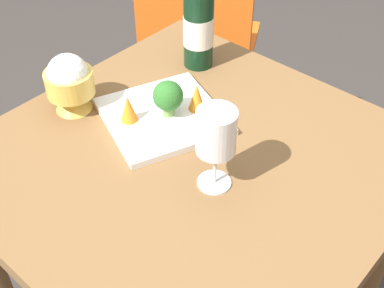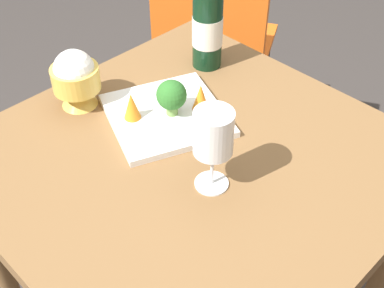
{
  "view_description": "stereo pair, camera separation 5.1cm",
  "coord_description": "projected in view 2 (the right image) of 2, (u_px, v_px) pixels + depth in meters",
  "views": [
    {
      "loc": [
        -0.59,
        -0.53,
        1.48
      ],
      "look_at": [
        0.0,
        0.0,
        0.77
      ],
      "focal_mm": 48.16,
      "sensor_mm": 36.0,
      "label": 1
    },
    {
      "loc": [
        -0.56,
        -0.56,
        1.48
      ],
      "look_at": [
        0.0,
        0.0,
        0.77
      ],
      "focal_mm": 48.16,
      "sensor_mm": 36.0,
      "label": 2
    }
  ],
  "objects": [
    {
      "name": "carrot_garnish_right",
      "position": [
        201.0,
        97.0,
        1.15
      ],
      "size": [
        0.04,
        0.04,
        0.07
      ],
      "color": "orange",
      "rests_on": "serving_plate"
    },
    {
      "name": "carrot_garnish_left",
      "position": [
        132.0,
        106.0,
        1.13
      ],
      "size": [
        0.04,
        0.04,
        0.06
      ],
      "color": "orange",
      "rests_on": "serving_plate"
    },
    {
      "name": "chair_by_wall",
      "position": [
        213.0,
        37.0,
        1.86
      ],
      "size": [
        0.54,
        0.54,
        0.85
      ],
      "rotation": [
        0.0,
        0.0,
        -1.06
      ],
      "color": "orange",
      "rests_on": "ground_plane"
    },
    {
      "name": "dining_table",
      "position": [
        192.0,
        186.0,
        1.15
      ],
      "size": [
        0.83,
        0.83,
        0.74
      ],
      "color": "brown",
      "rests_on": "ground_plane"
    },
    {
      "name": "serving_plate",
      "position": [
        166.0,
        115.0,
        1.17
      ],
      "size": [
        0.33,
        0.33,
        0.02
      ],
      "rotation": [
        0.0,
        0.0,
        -0.39
      ],
      "color": "white",
      "rests_on": "dining_table"
    },
    {
      "name": "wine_bottle",
      "position": [
        208.0,
        21.0,
        1.26
      ],
      "size": [
        0.08,
        0.08,
        0.32
      ],
      "color": "black",
      "rests_on": "dining_table"
    },
    {
      "name": "broccoli_floret",
      "position": [
        172.0,
        96.0,
        1.13
      ],
      "size": [
        0.07,
        0.07,
        0.09
      ],
      "color": "#729E4C",
      "rests_on": "serving_plate"
    },
    {
      "name": "rice_bowl",
      "position": [
        76.0,
        78.0,
        1.17
      ],
      "size": [
        0.11,
        0.11,
        0.14
      ],
      "color": "gold",
      "rests_on": "dining_table"
    },
    {
      "name": "wine_glass",
      "position": [
        213.0,
        135.0,
        0.93
      ],
      "size": [
        0.08,
        0.08,
        0.18
      ],
      "color": "white",
      "rests_on": "dining_table"
    }
  ]
}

